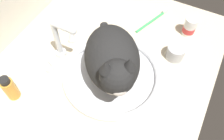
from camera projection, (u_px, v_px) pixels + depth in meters
countertop at (95, 83)px, 85.81cm from camera, size 108.51×77.04×3.00cm
sink_basin at (112, 75)px, 84.67cm from camera, size 35.70×35.70×2.49cm
faucet at (60, 43)px, 85.12cm from camera, size 18.88×11.06×17.75cm
cat at (113, 61)px, 75.09cm from camera, size 34.42×29.26×20.62cm
metal_jar at (176, 52)px, 88.23cm from camera, size 6.79×6.79×5.55cm
pill_bottle at (190, 27)px, 94.16cm from camera, size 4.99×4.99×8.25cm
amber_bottle at (10, 88)px, 77.23cm from camera, size 4.23×4.23×10.32cm
toothbrush at (153, 20)px, 100.86cm from camera, size 18.35×7.85×1.70cm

